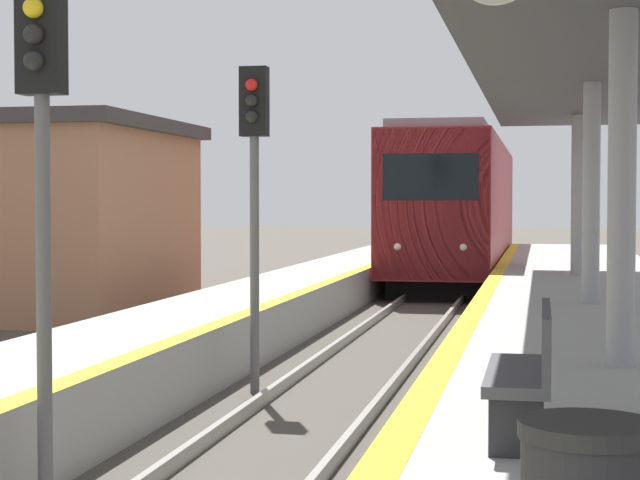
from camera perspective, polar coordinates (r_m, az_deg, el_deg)
train at (r=35.37m, az=7.46°, el=1.77°), size 2.90×19.18×4.55m
signal_near at (r=8.68m, az=-14.63°, el=5.10°), size 0.36×0.31×4.25m
signal_mid at (r=13.90m, az=-3.53°, el=4.02°), size 0.36×0.31×4.25m
station_canopy at (r=14.58m, az=14.92°, el=9.53°), size 3.63×26.80×3.77m
bench at (r=7.70m, az=11.03°, el=-6.76°), size 0.44×1.55×0.92m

